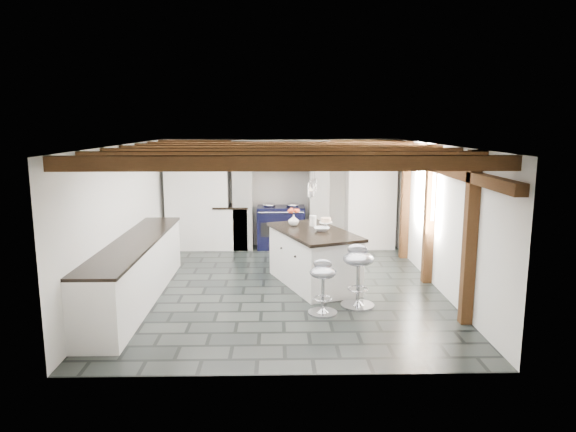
{
  "coord_description": "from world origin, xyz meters",
  "views": [
    {
      "loc": [
        -0.08,
        -8.04,
        2.63
      ],
      "look_at": [
        0.1,
        0.4,
        1.1
      ],
      "focal_mm": 32.0,
      "sensor_mm": 36.0,
      "label": 1
    }
  ],
  "objects_px": {
    "range_cooker": "(281,226)",
    "kitchen_island": "(313,257)",
    "bar_stool_near": "(358,269)",
    "bar_stool_far": "(323,281)"
  },
  "relations": [
    {
      "from": "kitchen_island",
      "to": "bar_stool_near",
      "type": "height_order",
      "value": "kitchen_island"
    },
    {
      "from": "bar_stool_near",
      "to": "bar_stool_far",
      "type": "distance_m",
      "value": 0.61
    },
    {
      "from": "kitchen_island",
      "to": "bar_stool_near",
      "type": "xyz_separation_m",
      "value": [
        0.58,
        -1.05,
        0.1
      ]
    },
    {
      "from": "kitchen_island",
      "to": "bar_stool_far",
      "type": "bearing_deg",
      "value": -109.05
    },
    {
      "from": "kitchen_island",
      "to": "bar_stool_near",
      "type": "distance_m",
      "value": 1.21
    },
    {
      "from": "range_cooker",
      "to": "kitchen_island",
      "type": "distance_m",
      "value": 2.61
    },
    {
      "from": "bar_stool_far",
      "to": "bar_stool_near",
      "type": "bearing_deg",
      "value": 40.3
    },
    {
      "from": "range_cooker",
      "to": "bar_stool_near",
      "type": "bearing_deg",
      "value": -73.25
    },
    {
      "from": "kitchen_island",
      "to": "bar_stool_far",
      "type": "distance_m",
      "value": 1.34
    },
    {
      "from": "range_cooker",
      "to": "kitchen_island",
      "type": "bearing_deg",
      "value": -78.73
    }
  ]
}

